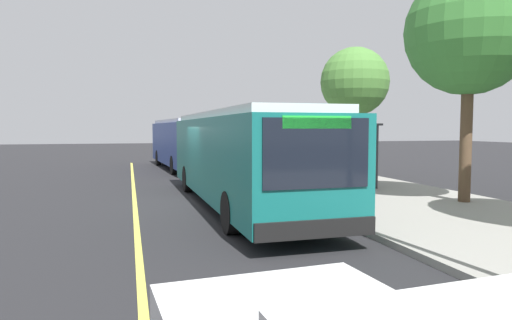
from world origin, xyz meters
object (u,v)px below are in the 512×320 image
at_px(route_sign_post, 300,143).
at_px(pedestrian_commuter, 339,168).
at_px(transit_bus_second, 184,142).
at_px(transit_bus_main, 240,155).
at_px(waiting_bench, 354,173).

height_order(route_sign_post, pedestrian_commuter, route_sign_post).
bearing_deg(pedestrian_commuter, transit_bus_second, -165.18).
relative_size(transit_bus_main, transit_bus_second, 1.15).
bearing_deg(route_sign_post, transit_bus_main, -71.03).
relative_size(transit_bus_main, pedestrian_commuter, 7.08).
distance_m(transit_bus_main, transit_bus_second, 13.58).
relative_size(transit_bus_second, route_sign_post, 3.72).
relative_size(route_sign_post, pedestrian_commuter, 1.66).
distance_m(transit_bus_main, waiting_bench, 6.00).
height_order(transit_bus_main, waiting_bench, transit_bus_main).
relative_size(waiting_bench, pedestrian_commuter, 0.95).
bearing_deg(waiting_bench, route_sign_post, -59.41).
height_order(transit_bus_second, waiting_bench, transit_bus_second).
xyz_separation_m(transit_bus_second, route_sign_post, (12.77, 2.48, 0.34)).
bearing_deg(waiting_bench, pedestrian_commuter, -36.34).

